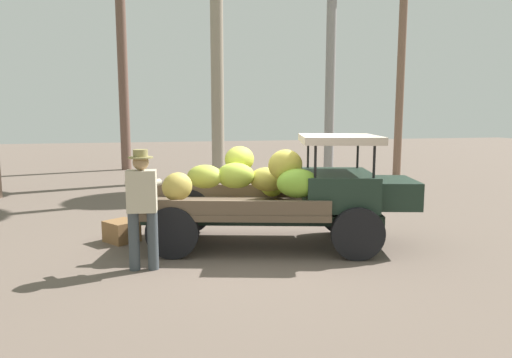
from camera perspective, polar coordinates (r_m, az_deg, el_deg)
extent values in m
plane|color=#68584D|center=(7.80, 2.78, -8.29)|extent=(60.00, 60.00, 0.00)
cube|color=#1D2E23|center=(7.79, 0.74, -4.85)|extent=(3.98, 1.44, 0.16)
cylinder|color=black|center=(8.69, 10.43, -3.97)|extent=(0.82, 0.34, 0.81)
cylinder|color=black|center=(7.16, 12.42, -6.62)|extent=(0.82, 0.34, 0.81)
cylinder|color=black|center=(8.71, -8.13, -3.90)|extent=(0.82, 0.34, 0.81)
cylinder|color=black|center=(7.18, -10.26, -6.52)|extent=(0.82, 0.34, 0.81)
cube|color=brown|center=(7.77, -2.58, -3.53)|extent=(3.34, 2.43, 0.10)
cube|color=brown|center=(8.53, -2.21, -1.41)|extent=(2.92, 0.84, 0.22)
cube|color=brown|center=(6.96, -3.06, -3.56)|extent=(2.92, 0.84, 0.22)
cube|color=#1D2E23|center=(7.78, 9.99, -1.20)|extent=(1.45, 1.75, 0.55)
cube|color=#1D2E23|center=(7.97, 16.39, -1.59)|extent=(0.95, 1.21, 0.44)
cylinder|color=black|center=(8.42, 12.40, 3.19)|extent=(0.04, 0.04, 0.55)
cylinder|color=black|center=(7.16, 14.34, 2.32)|extent=(0.04, 0.04, 0.55)
cylinder|color=black|center=(8.30, 6.42, 3.26)|extent=(0.04, 0.04, 0.55)
cylinder|color=black|center=(7.02, 7.31, 2.39)|extent=(0.04, 0.04, 0.55)
cube|color=beige|center=(7.70, 10.14, 4.87)|extent=(1.57, 1.78, 0.12)
ellipsoid|color=yellow|center=(8.30, 3.29, -0.18)|extent=(0.75, 0.75, 0.56)
ellipsoid|color=#AFC63F|center=(7.69, -2.54, 0.43)|extent=(0.79, 0.75, 0.56)
ellipsoid|color=#BCC441|center=(8.12, -2.05, 2.45)|extent=(0.73, 0.72, 0.53)
ellipsoid|color=#7FB133|center=(7.15, 5.15, -0.52)|extent=(0.80, 0.76, 0.60)
ellipsoid|color=#B9C444|center=(7.75, -6.32, 0.30)|extent=(0.81, 0.78, 0.49)
ellipsoid|color=gold|center=(7.76, 1.40, -0.04)|extent=(0.79, 0.77, 0.51)
ellipsoid|color=gold|center=(7.29, 3.63, 1.73)|extent=(0.55, 0.37, 0.51)
ellipsoid|color=#B1C935|center=(8.18, 1.91, -0.82)|extent=(0.58, 0.60, 0.44)
ellipsoid|color=gold|center=(7.23, -9.66, -0.94)|extent=(0.58, 0.53, 0.48)
cylinder|color=#40474D|center=(6.78, -14.77, -7.40)|extent=(0.15, 0.15, 0.84)
cylinder|color=#40474D|center=(6.75, -12.57, -7.40)|extent=(0.15, 0.15, 0.84)
cube|color=#BFB399|center=(6.61, -13.88, -1.46)|extent=(0.42, 0.28, 0.58)
cylinder|color=#BFB399|center=(6.71, -14.65, -0.59)|extent=(0.30, 0.39, 0.10)
cylinder|color=#BFB399|center=(6.69, -12.95, -0.57)|extent=(0.35, 0.35, 0.10)
sphere|color=#9C7B54|center=(6.56, -13.99, 2.01)|extent=(0.22, 0.22, 0.22)
cylinder|color=#8E834F|center=(6.55, -14.01, 2.58)|extent=(0.34, 0.34, 0.02)
cylinder|color=#8E834F|center=(6.55, -14.03, 3.10)|extent=(0.20, 0.20, 0.10)
cube|color=brown|center=(8.38, -16.20, -6.18)|extent=(0.67, 0.68, 0.36)
cylinder|color=gray|center=(14.73, 9.32, 20.91)|extent=(0.29, 0.29, 11.00)
cylinder|color=brown|center=(19.17, -16.17, 15.45)|extent=(0.38, 0.38, 9.54)
cylinder|color=gray|center=(15.76, -4.81, 14.16)|extent=(0.42, 0.42, 7.77)
cylinder|color=#7B5C4A|center=(17.25, 17.56, 16.74)|extent=(0.27, 0.27, 9.83)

